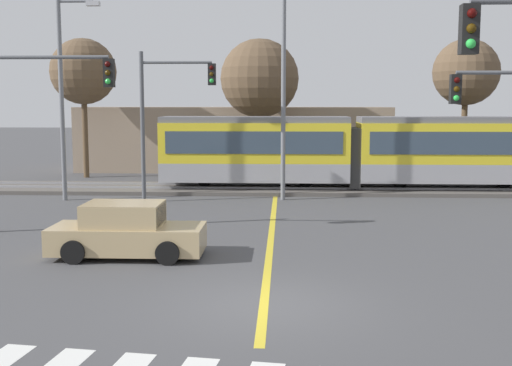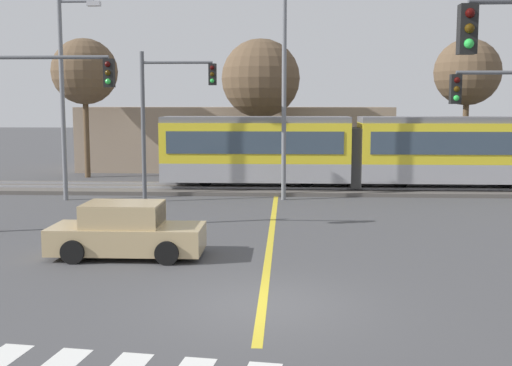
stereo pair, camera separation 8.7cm
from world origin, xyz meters
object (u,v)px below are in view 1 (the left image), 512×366
(traffic_light_mid_left, at_px, (31,107))
(bare_tree_east, at_px, (466,73))
(light_rail_tram, at_px, (353,149))
(street_lamp_west, at_px, (65,88))
(sedan_crossing, at_px, (127,232))
(bare_tree_west, at_px, (259,79))
(bare_tree_far_west, at_px, (83,72))
(traffic_light_far_left, at_px, (166,105))
(street_lamp_centre, at_px, (288,81))

(traffic_light_mid_left, distance_m, bare_tree_east, 23.87)
(light_rail_tram, xyz_separation_m, traffic_light_mid_left, (-11.51, -10.54, 2.06))
(street_lamp_west, bearing_deg, light_rail_tram, 15.14)
(sedan_crossing, height_order, bare_tree_west, bare_tree_west)
(bare_tree_far_west, bearing_deg, bare_tree_west, -1.08)
(traffic_light_far_left, distance_m, bare_tree_far_west, 11.25)
(street_lamp_west, bearing_deg, bare_tree_east, 23.42)
(street_lamp_west, bearing_deg, street_lamp_centre, 3.21)
(traffic_light_far_left, relative_size, street_lamp_centre, 0.70)
(street_lamp_centre, relative_size, bare_tree_far_west, 1.16)
(traffic_light_far_left, distance_m, bare_tree_east, 17.39)
(street_lamp_centre, xyz_separation_m, bare_tree_far_west, (-11.59, 8.20, 0.79))
(bare_tree_east, bearing_deg, sedan_crossing, -127.24)
(light_rail_tram, distance_m, street_lamp_west, 13.59)
(sedan_crossing, distance_m, bare_tree_west, 19.71)
(street_lamp_west, height_order, street_lamp_centre, street_lamp_centre)
(street_lamp_west, xyz_separation_m, bare_tree_east, (19.40, 8.41, 0.99))
(traffic_light_mid_left, height_order, bare_tree_far_west, bare_tree_far_west)
(traffic_light_far_left, xyz_separation_m, traffic_light_mid_left, (-3.15, -6.73, -0.07))
(light_rail_tram, height_order, street_lamp_west, street_lamp_west)
(light_rail_tram, distance_m, bare_tree_east, 9.09)
(light_rail_tram, relative_size, bare_tree_east, 2.39)
(light_rail_tram, xyz_separation_m, bare_tree_west, (-4.73, 5.08, 3.56))
(traffic_light_mid_left, bearing_deg, bare_tree_far_west, 101.57)
(light_rail_tram, bearing_deg, bare_tree_far_west, 160.32)
(traffic_light_mid_left, relative_size, bare_tree_far_west, 0.79)
(traffic_light_far_left, xyz_separation_m, bare_tree_west, (3.63, 8.89, 1.43))
(street_lamp_west, bearing_deg, traffic_light_mid_left, -79.47)
(sedan_crossing, xyz_separation_m, street_lamp_centre, (4.49, 10.86, 4.52))
(sedan_crossing, relative_size, traffic_light_far_left, 0.66)
(traffic_light_mid_left, xyz_separation_m, bare_tree_west, (6.77, 15.62, 1.51))
(light_rail_tram, relative_size, street_lamp_centre, 2.01)
(street_lamp_west, bearing_deg, bare_tree_far_west, 102.41)
(traffic_light_far_left, relative_size, traffic_light_mid_left, 1.03)
(street_lamp_west, distance_m, bare_tree_west, 11.79)
(light_rail_tram, distance_m, sedan_crossing, 15.82)
(bare_tree_east, bearing_deg, traffic_light_far_left, -149.68)
(street_lamp_centre, bearing_deg, bare_tree_west, 101.11)
(street_lamp_centre, bearing_deg, bare_tree_east, 38.91)
(bare_tree_far_west, height_order, bare_tree_east, bare_tree_far_west)
(street_lamp_centre, relative_size, bare_tree_west, 1.18)
(light_rail_tram, xyz_separation_m, traffic_light_far_left, (-8.36, -3.80, 2.13))
(traffic_light_mid_left, bearing_deg, light_rail_tram, 42.48)
(traffic_light_mid_left, distance_m, street_lamp_centre, 11.35)
(light_rail_tram, xyz_separation_m, sedan_crossing, (-7.65, -13.78, -1.35))
(light_rail_tram, distance_m, traffic_light_far_left, 9.43)
(traffic_light_mid_left, bearing_deg, street_lamp_west, 100.53)
(bare_tree_east, bearing_deg, traffic_light_mid_left, -139.46)
(sedan_crossing, distance_m, bare_tree_east, 24.08)
(light_rail_tram, height_order, street_lamp_centre, street_lamp_centre)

